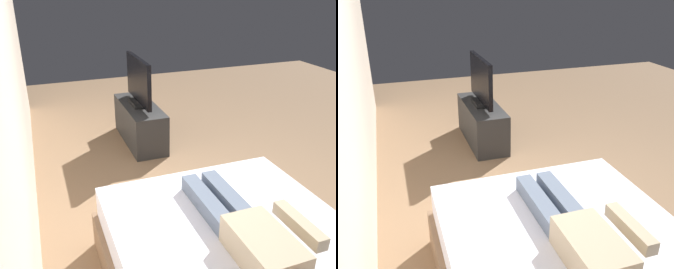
# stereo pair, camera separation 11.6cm
# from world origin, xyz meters

# --- Properties ---
(ground_plane) EXTENTS (10.00, 10.00, 0.00)m
(ground_plane) POSITION_xyz_m (0.00, 0.00, 0.00)
(ground_plane) COLOR #8C6B4C
(back_wall) EXTENTS (6.40, 0.10, 2.80)m
(back_wall) POSITION_xyz_m (0.40, 1.47, 1.40)
(back_wall) COLOR beige
(back_wall) RESTS_ON ground
(person) EXTENTS (1.26, 0.46, 0.18)m
(person) POSITION_xyz_m (-0.99, 0.23, 0.62)
(person) COLOR tan
(person) RESTS_ON bed
(remote) EXTENTS (0.15, 0.04, 0.02)m
(remote) POSITION_xyz_m (-0.84, -0.18, 0.55)
(remote) COLOR black
(remote) RESTS_ON bed
(tv_stand) EXTENTS (1.10, 0.40, 0.50)m
(tv_stand) POSITION_xyz_m (1.77, 0.10, 0.25)
(tv_stand) COLOR #2D2D2D
(tv_stand) RESTS_ON ground
(tv) EXTENTS (0.88, 0.20, 0.59)m
(tv) POSITION_xyz_m (1.77, 0.10, 0.78)
(tv) COLOR black
(tv) RESTS_ON tv_stand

